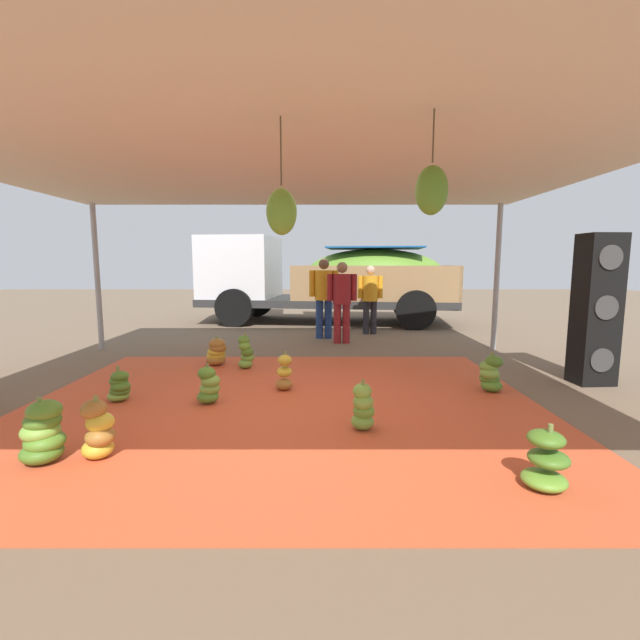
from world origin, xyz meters
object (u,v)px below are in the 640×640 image
(banana_bunch_0, at_px, (283,374))
(banana_bunch_9, at_px, (245,353))
(banana_bunch_2, at_px, (545,461))
(banana_bunch_1, at_px, (42,433))
(banana_bunch_3, at_px, (97,431))
(speaker_stack, at_px, (595,310))
(banana_bunch_8, at_px, (362,408))
(banana_bunch_5, at_px, (208,386))
(worker_2, at_px, (369,294))
(cargo_truck_main, at_px, (322,277))
(banana_bunch_7, at_px, (118,387))
(worker_0, at_px, (323,292))
(worker_1, at_px, (341,296))
(banana_bunch_4, at_px, (216,353))
(banana_bunch_6, at_px, (489,374))

(banana_bunch_0, xyz_separation_m, banana_bunch_9, (-0.70, 1.16, 0.03))
(banana_bunch_2, bearing_deg, banana_bunch_1, 174.01)
(banana_bunch_3, height_order, speaker_stack, speaker_stack)
(banana_bunch_0, bearing_deg, banana_bunch_8, -56.72)
(banana_bunch_5, bearing_deg, worker_2, 63.98)
(banana_bunch_9, bearing_deg, cargo_truck_main, 77.20)
(banana_bunch_2, xyz_separation_m, banana_bunch_7, (-4.06, 1.99, -0.02))
(worker_0, xyz_separation_m, worker_1, (0.37, -0.59, -0.04))
(banana_bunch_2, xyz_separation_m, worker_1, (-1.21, 5.84, 0.78))
(banana_bunch_1, distance_m, banana_bunch_3, 0.43)
(banana_bunch_8, relative_size, worker_2, 0.32)
(banana_bunch_2, height_order, banana_bunch_4, banana_bunch_2)
(banana_bunch_3, height_order, worker_1, worker_1)
(banana_bunch_0, distance_m, banana_bunch_4, 1.81)
(banana_bunch_8, bearing_deg, banana_bunch_7, 162.69)
(banana_bunch_2, xyz_separation_m, banana_bunch_4, (-3.34, 3.82, 0.02))
(banana_bunch_0, bearing_deg, banana_bunch_3, -125.21)
(banana_bunch_2, xyz_separation_m, cargo_truck_main, (-1.59, 9.08, 1.07))
(banana_bunch_2, relative_size, worker_2, 0.30)
(worker_1, distance_m, worker_2, 1.39)
(banana_bunch_8, relative_size, speaker_stack, 0.25)
(banana_bunch_3, xyz_separation_m, banana_bunch_7, (-0.53, 1.52, -0.06))
(banana_bunch_0, distance_m, banana_bunch_7, 2.00)
(banana_bunch_1, relative_size, worker_0, 0.31)
(banana_bunch_6, xyz_separation_m, banana_bunch_8, (-1.78, -1.30, -0.00))
(banana_bunch_5, relative_size, speaker_stack, 0.23)
(banana_bunch_4, bearing_deg, speaker_stack, -10.65)
(cargo_truck_main, xyz_separation_m, worker_2, (1.10, -2.07, -0.34))
(banana_bunch_6, distance_m, worker_1, 3.92)
(banana_bunch_3, bearing_deg, worker_0, 71.79)
(banana_bunch_9, relative_size, worker_2, 0.35)
(banana_bunch_9, height_order, worker_0, worker_0)
(banana_bunch_6, bearing_deg, banana_bunch_2, -102.71)
(banana_bunch_1, bearing_deg, banana_bunch_3, 8.11)
(banana_bunch_1, relative_size, banana_bunch_9, 0.97)
(banana_bunch_1, distance_m, banana_bunch_6, 4.93)
(banana_bunch_1, xyz_separation_m, banana_bunch_8, (2.73, 0.69, -0.02))
(banana_bunch_2, height_order, banana_bunch_9, banana_bunch_9)
(banana_bunch_4, distance_m, speaker_stack, 5.58)
(worker_2, bearing_deg, worker_0, -151.57)
(banana_bunch_6, height_order, banana_bunch_9, banana_bunch_9)
(banana_bunch_3, bearing_deg, banana_bunch_6, 25.32)
(worker_0, distance_m, worker_1, 0.70)
(banana_bunch_7, relative_size, worker_1, 0.25)
(banana_bunch_0, relative_size, banana_bunch_3, 0.94)
(worker_0, bearing_deg, speaker_stack, -44.73)
(banana_bunch_1, height_order, banana_bunch_6, banana_bunch_1)
(worker_0, distance_m, speaker_stack, 5.16)
(banana_bunch_7, xyz_separation_m, banana_bunch_9, (1.24, 1.63, 0.07))
(banana_bunch_0, distance_m, worker_0, 4.08)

